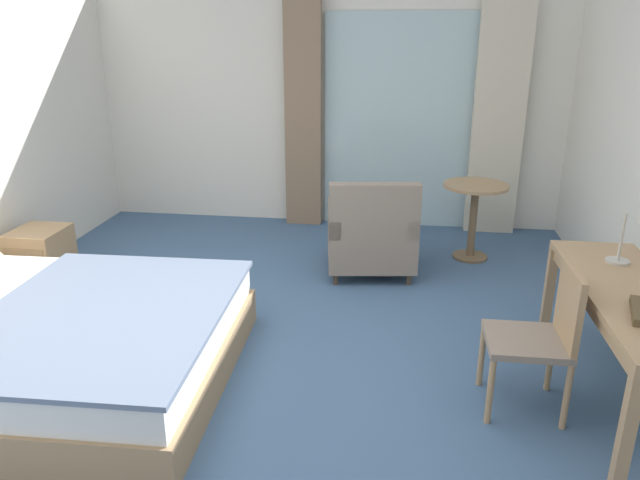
# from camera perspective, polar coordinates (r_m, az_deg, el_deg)

# --- Properties ---
(ground) EXTENTS (5.60, 7.19, 0.10)m
(ground) POSITION_cam_1_polar(r_m,az_deg,el_deg) (3.88, -5.71, -13.59)
(ground) COLOR #426084
(wall_back) EXTENTS (5.20, 0.12, 2.53)m
(wall_back) POSITION_cam_1_polar(r_m,az_deg,el_deg) (6.58, 0.80, 12.60)
(wall_back) COLOR white
(wall_back) RESTS_ON ground
(balcony_glass_door) EXTENTS (1.56, 0.02, 2.23)m
(balcony_glass_door) POSITION_cam_1_polar(r_m,az_deg,el_deg) (6.47, 7.49, 10.96)
(balcony_glass_door) COLOR silver
(balcony_glass_door) RESTS_ON ground
(curtain_panel_left) EXTENTS (0.38, 0.10, 2.40)m
(curtain_panel_left) POSITION_cam_1_polar(r_m,az_deg,el_deg) (6.45, -1.61, 11.86)
(curtain_panel_left) COLOR #897056
(curtain_panel_left) RESTS_ON ground
(curtain_panel_right) EXTENTS (0.51, 0.10, 2.40)m
(curtain_panel_right) POSITION_cam_1_polar(r_m,az_deg,el_deg) (6.43, 16.64, 11.04)
(curtain_panel_right) COLOR beige
(curtain_panel_right) RESTS_ON ground
(bed) EXTENTS (2.27, 1.88, 0.94)m
(bed) POSITION_cam_1_polar(r_m,az_deg,el_deg) (4.11, -24.98, -8.64)
(bed) COLOR tan
(bed) RESTS_ON ground
(nightstand) EXTENTS (0.40, 0.46, 0.48)m
(nightstand) POSITION_cam_1_polar(r_m,az_deg,el_deg) (5.57, -25.00, -1.46)
(nightstand) COLOR tan
(nightstand) RESTS_ON ground
(writing_desk) EXTENTS (0.54, 1.60, 0.72)m
(writing_desk) POSITION_cam_1_polar(r_m,az_deg,el_deg) (3.70, 27.56, -5.58)
(writing_desk) COLOR tan
(writing_desk) RESTS_ON ground
(desk_chair) EXTENTS (0.44, 0.42, 0.86)m
(desk_chair) POSITION_cam_1_polar(r_m,az_deg,el_deg) (3.56, 20.40, -8.26)
(desk_chair) COLOR gray
(desk_chair) RESTS_ON ground
(armchair_by_window) EXTENTS (0.84, 0.84, 0.88)m
(armchair_by_window) POSITION_cam_1_polar(r_m,az_deg,el_deg) (5.25, 4.88, 0.41)
(armchair_by_window) COLOR gray
(armchair_by_window) RESTS_ON ground
(round_cafe_table) EXTENTS (0.59, 0.59, 0.72)m
(round_cafe_table) POSITION_cam_1_polar(r_m,az_deg,el_deg) (5.71, 14.49, 3.27)
(round_cafe_table) COLOR tan
(round_cafe_table) RESTS_ON ground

